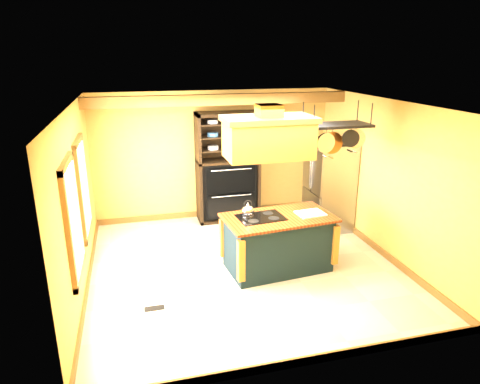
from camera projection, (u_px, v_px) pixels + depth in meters
name	position (u px, v px, depth m)	size (l,w,h in m)	color
floor	(244.00, 266.00, 7.19)	(5.00, 5.00, 0.00)	beige
ceiling	(244.00, 104.00, 6.35)	(5.00, 5.00, 0.00)	white
wall_back	(214.00, 155.00, 9.07)	(5.00, 0.02, 2.70)	gold
wall_front	(306.00, 261.00, 4.47)	(5.00, 0.02, 2.70)	gold
wall_left	(77.00, 203.00, 6.18)	(0.02, 5.00, 2.70)	gold
wall_right	(384.00, 179.00, 7.36)	(0.02, 5.00, 2.70)	gold
ceiling_beam	(221.00, 100.00, 7.95)	(5.00, 0.15, 0.20)	brown
window_near	(73.00, 220.00, 5.43)	(0.06, 1.06, 1.56)	brown
window_far	(83.00, 188.00, 6.72)	(0.06, 1.06, 1.56)	brown
kitchen_island	(278.00, 242.00, 6.99)	(1.84, 1.14, 1.11)	black
range_hood	(268.00, 136.00, 6.40)	(1.37, 0.77, 0.80)	#B4752D
pot_rack	(336.00, 132.00, 6.67)	(1.13, 0.52, 0.82)	black
refrigerator	(329.00, 187.00, 8.58)	(0.77, 0.90, 1.77)	#979B9F
hutch	(227.00, 179.00, 9.04)	(1.29, 0.59, 2.29)	black
floor_register	(154.00, 308.00, 6.00)	(0.28, 0.12, 0.01)	black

